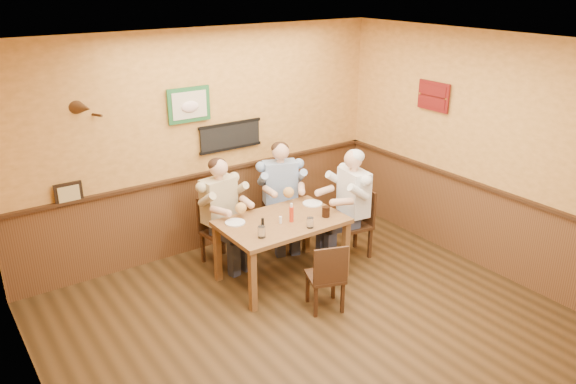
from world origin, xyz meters
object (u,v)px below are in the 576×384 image
Objects in this scene: cola_tumbler at (326,212)px; pepper_shaker at (263,222)px; chair_near_side at (325,275)px; dining_table at (282,227)px; diner_tan_shirt at (220,217)px; water_glass_mid at (310,223)px; diner_white_elder at (353,209)px; diner_blue_polo at (280,199)px; chair_back_left at (220,231)px; chair_back_right at (280,212)px; chair_right_end at (352,223)px; hot_sauce_bottle at (291,213)px; water_glass_left at (262,232)px; salt_shaker at (280,220)px.

pepper_shaker is (-0.73, 0.22, -0.02)m from cola_tumbler.
chair_near_side is 6.50× the size of cola_tumbler.
dining_table is 1.14× the size of diner_tan_shirt.
diner_tan_shirt is at bearing 116.40° from water_glass_mid.
diner_white_elder is (1.05, -0.03, -0.02)m from dining_table.
chair_near_side is 0.63× the size of diner_blue_polo.
diner_blue_polo reaches higher than chair_back_left.
chair_back_right is 0.98m from chair_right_end.
cola_tumbler is at bearing -15.64° from hot_sauce_bottle.
water_glass_left is at bearing -150.26° from dining_table.
hot_sauce_bottle is at bearing -78.20° from chair_right_end.
chair_right_end is (1.05, -0.03, -0.21)m from dining_table.
diner_tan_shirt is 1.00m from hot_sauce_bottle.
chair_back_left is 4.29× the size of hot_sauce_bottle.
diner_white_elder is 0.63m from cola_tumbler.
diner_tan_shirt is at bearing -54.44° from chair_near_side.
water_glass_left is 0.31m from pepper_shaker.
water_glass_mid is at bearing -73.09° from chair_back_left.
diner_white_elder is at bearing -36.86° from diner_blue_polo.
cola_tumbler is (-0.04, -1.01, 0.18)m from diner_blue_polo.
cola_tumbler is at bearing -23.64° from dining_table.
chair_right_end is 1.07m from hot_sauce_bottle.
diner_white_elder is 1.51m from water_glass_left.
diner_blue_polo is 0.99× the size of diner_white_elder.
chair_near_side is at bearing -88.33° from dining_table.
dining_table is at bearing -83.53° from chair_right_end.
pepper_shaker is (-0.77, -0.79, 0.35)m from chair_back_right.
salt_shaker is at bearing -63.14° from chair_near_side.
diner_tan_shirt is at bearing -110.40° from chair_right_end.
chair_back_right is at bearing -87.19° from chair_near_side.
dining_table is 0.22m from hot_sauce_bottle.
diner_tan_shirt is (-0.43, 1.54, 0.22)m from chair_near_side.
cola_tumbler is (-0.58, -0.18, 0.37)m from chair_right_end.
diner_white_elder is 0.98m from water_glass_mid.
diner_white_elder is 15.53× the size of pepper_shaker.
chair_right_end is 1.35m from pepper_shaker.
water_glass_left is (-1.48, -0.22, 0.18)m from diner_white_elder.
diner_white_elder is 1.13m from salt_shaker.
cola_tumbler is (0.88, -0.96, 0.20)m from diner_tan_shirt.
diner_tan_shirt is at bearing 132.25° from cola_tumbler.
diner_tan_shirt is 14.90× the size of salt_shaker.
dining_table is 0.52m from water_glass_left.
water_glass_left is at bearing -153.65° from salt_shaker.
chair_back_left reaches higher than chair_near_side.
chair_back_left is 1.07m from water_glass_left.
chair_back_left is 10.43× the size of salt_shaker.
chair_near_side reaches higher than dining_table.
water_glass_left is 1.54× the size of pepper_shaker.
chair_near_side is 0.61m from water_glass_mid.
chair_back_left is 1.60m from chair_near_side.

